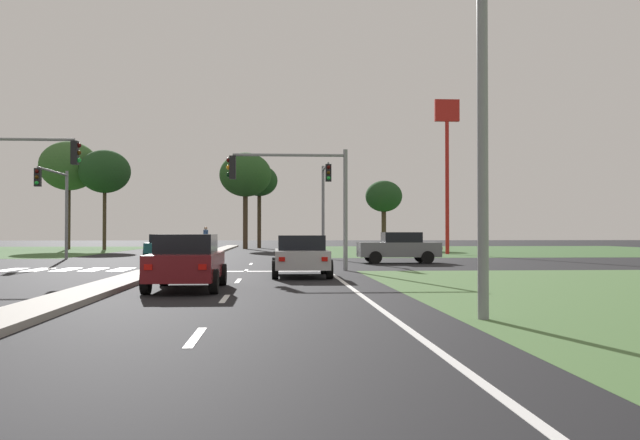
{
  "coord_description": "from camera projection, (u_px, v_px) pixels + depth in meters",
  "views": [
    {
      "loc": [
        4.69,
        -4.89,
        1.58
      ],
      "look_at": [
        7.0,
        30.26,
        2.21
      ],
      "focal_mm": 38.64,
      "sensor_mm": 36.0,
      "label": 1
    }
  ],
  "objects": [
    {
      "name": "ground_plane",
      "position": [
        181.0,
        264.0,
        34.47
      ],
      "size": [
        200.0,
        200.0,
        0.0
      ],
      "primitive_type": "plane",
      "color": "black"
    },
    {
      "name": "grass_verge_far_right",
      "position": [
        511.0,
        250.0,
        60.59
      ],
      "size": [
        35.0,
        35.0,
        0.01
      ],
      "primitive_type": "cube",
      "color": "#385B2D",
      "rests_on": "ground"
    },
    {
      "name": "median_island_near",
      "position": [
        67.0,
        299.0,
        15.52
      ],
      "size": [
        1.2,
        22.0,
        0.14
      ],
      "primitive_type": "cube",
      "color": "gray",
      "rests_on": "ground"
    },
    {
      "name": "median_island_far",
      "position": [
        221.0,
        250.0,
        59.41
      ],
      "size": [
        1.2,
        36.0,
        0.14
      ],
      "primitive_type": "cube",
      "color": "gray",
      "rests_on": "ground"
    },
    {
      "name": "lane_dash_near",
      "position": [
        196.0,
        337.0,
        10.33
      ],
      "size": [
        0.14,
        2.0,
        0.01
      ],
      "primitive_type": "cube",
      "color": "silver",
      "rests_on": "ground"
    },
    {
      "name": "lane_dash_second",
      "position": [
        225.0,
        299.0,
        16.31
      ],
      "size": [
        0.14,
        2.0,
        0.01
      ],
      "primitive_type": "cube",
      "color": "silver",
      "rests_on": "ground"
    },
    {
      "name": "lane_dash_third",
      "position": [
        238.0,
        281.0,
        22.3
      ],
      "size": [
        0.14,
        2.0,
        0.01
      ],
      "primitive_type": "cube",
      "color": "silver",
      "rests_on": "ground"
    },
    {
      "name": "lane_dash_fourth",
      "position": [
        246.0,
        271.0,
        28.28
      ],
      "size": [
        0.14,
        2.0,
        0.01
      ],
      "primitive_type": "cube",
      "color": "silver",
      "rests_on": "ground"
    },
    {
      "name": "lane_dash_fifth",
      "position": [
        251.0,
        264.0,
        34.27
      ],
      "size": [
        0.14,
        2.0,
        0.01
      ],
      "primitive_type": "cube",
      "color": "silver",
      "rests_on": "ground"
    },
    {
      "name": "edge_line_right",
      "position": [
        363.0,
        296.0,
        16.96
      ],
      "size": [
        0.14,
        24.0,
        0.01
      ],
      "primitive_type": "cube",
      "color": "silver",
      "rests_on": "ground"
    },
    {
      "name": "stop_bar_near",
      "position": [
        253.0,
        271.0,
        27.74
      ],
      "size": [
        6.4,
        0.5,
        0.01
      ],
      "primitive_type": "cube",
      "color": "silver",
      "rests_on": "ground"
    },
    {
      "name": "crosswalk_bar_near",
      "position": [
        10.0,
        270.0,
        28.86
      ],
      "size": [
        0.7,
        2.8,
        0.01
      ],
      "primitive_type": "cube",
      "color": "silver",
      "rests_on": "ground"
    },
    {
      "name": "crosswalk_bar_second",
      "position": [
        38.0,
        270.0,
        28.94
      ],
      "size": [
        0.7,
        2.8,
        0.01
      ],
      "primitive_type": "cube",
      "color": "silver",
      "rests_on": "ground"
    },
    {
      "name": "crosswalk_bar_third",
      "position": [
        66.0,
        270.0,
        29.01
      ],
      "size": [
        0.7,
        2.8,
        0.01
      ],
      "primitive_type": "cube",
      "color": "silver",
      "rests_on": "ground"
    },
    {
      "name": "crosswalk_bar_fourth",
      "position": [
        94.0,
        270.0,
        29.09
      ],
      "size": [
        0.7,
        2.8,
        0.01
      ],
      "primitive_type": "cube",
      "color": "silver",
      "rests_on": "ground"
    },
    {
      "name": "crosswalk_bar_fifth",
      "position": [
        122.0,
        269.0,
        29.17
      ],
      "size": [
        0.7,
        2.8,
        0.01
      ],
      "primitive_type": "cube",
      "color": "silver",
      "rests_on": "ground"
    },
    {
      "name": "crosswalk_bar_sixth",
      "position": [
        149.0,
        269.0,
        29.24
      ],
      "size": [
        0.7,
        2.8,
        0.01
      ],
      "primitive_type": "cube",
      "color": "silver",
      "rests_on": "ground"
    },
    {
      "name": "crosswalk_bar_seventh",
      "position": [
        176.0,
        269.0,
        29.32
      ],
      "size": [
        0.7,
        2.8,
        0.01
      ],
      "primitive_type": "cube",
      "color": "silver",
      "rests_on": "ground"
    },
    {
      "name": "crosswalk_bar_eighth",
      "position": [
        204.0,
        269.0,
        29.39
      ],
      "size": [
        0.7,
        2.8,
        0.01
      ],
      "primitive_type": "cube",
      "color": "silver",
      "rests_on": "ground"
    },
    {
      "name": "car_teal_near",
      "position": [
        164.0,
        246.0,
        42.77
      ],
      "size": [
        1.94,
        4.29,
        1.46
      ],
      "rotation": [
        0.0,
        0.0,
        3.14
      ],
      "color": "#19565B",
      "rests_on": "ground"
    },
    {
      "name": "car_maroon_second",
      "position": [
        187.0,
        261.0,
        18.97
      ],
      "size": [
        1.94,
        4.55,
        1.53
      ],
      "color": "maroon",
      "rests_on": "ground"
    },
    {
      "name": "car_grey_third",
      "position": [
        399.0,
        247.0,
        35.41
      ],
      "size": [
        4.18,
        2.01,
        1.58
      ],
      "rotation": [
        0.0,
        0.0,
        1.57
      ],
      "color": "slate",
      "rests_on": "ground"
    },
    {
      "name": "car_silver_fourth",
      "position": [
        301.0,
        255.0,
        24.58
      ],
      "size": [
        2.06,
        4.27,
        1.47
      ],
      "color": "#B7B7BC",
      "rests_on": "ground"
    },
    {
      "name": "traffic_signal_near_left",
      "position": [
        9.0,
        176.0,
        27.56
      ],
      "size": [
        4.57,
        0.32,
        5.57
      ],
      "color": "gray",
      "rests_on": "ground"
    },
    {
      "name": "traffic_signal_far_right",
      "position": [
        325.0,
        193.0,
        40.02
      ],
      "size": [
        0.32,
        4.47,
        5.6
      ],
      "color": "gray",
      "rests_on": "ground"
    },
    {
      "name": "traffic_signal_near_right",
      "position": [
        299.0,
        186.0,
        28.32
      ],
      "size": [
        4.99,
        0.32,
        5.01
      ],
      "color": "gray",
      "rests_on": "ground"
    },
    {
      "name": "traffic_signal_far_left",
      "position": [
        56.0,
        196.0,
        38.6
      ],
      "size": [
        0.32,
        5.33,
        5.21
      ],
      "color": "gray",
      "rests_on": "ground"
    },
    {
      "name": "street_lamp_near",
      "position": [
        477.0,
        28.0,
        12.73
      ],
      "size": [
        0.84,
        1.98,
        9.67
      ],
      "color": "gray",
      "rests_on": "ground"
    },
    {
      "name": "pedestrian_at_median",
      "position": [
        206.0,
        237.0,
        48.0
      ],
      "size": [
        0.34,
        0.34,
        1.84
      ],
      "rotation": [
        0.0,
        0.0,
        3.05
      ],
      "color": "#4C4C4C",
      "rests_on": "median_island_far"
    },
    {
      "name": "fastfood_pole_sign",
      "position": [
        447.0,
        141.0,
        50.04
      ],
      "size": [
        1.8,
        0.4,
        11.25
      ],
      "color": "red",
      "rests_on": "ground"
    },
    {
      "name": "treeline_second",
      "position": [
        69.0,
        166.0,
        64.09
      ],
      "size": [
        5.38,
        5.38,
        10.07
      ],
      "color": "#423323",
      "rests_on": "ground"
    },
    {
      "name": "treeline_third",
      "position": [
        105.0,
        172.0,
        62.87
      ],
      "size": [
        4.64,
        4.64,
        9.12
      ],
      "color": "#423323",
      "rests_on": "ground"
    },
    {
      "name": "treeline_fourth",
      "position": [
        245.0,
        175.0,
        65.49
      ],
      "size": [
        4.95,
        4.95,
        9.18
      ],
      "color": "#423323",
      "rests_on": "ground"
    },
    {
      "name": "treeline_fifth",
      "position": [
        259.0,
        181.0,
        69.09
      ],
      "size": [
        3.67,
        3.67,
        8.34
      ],
      "color": "#423323",
      "rests_on": "ground"
    },
    {
      "name": "treeline_sixth",
      "position": [
        384.0,
        197.0,
        65.08
      ],
      "size": [
        3.48,
        3.48,
        6.48
      ],
      "color": "#423323",
      "rests_on": "ground"
    }
  ]
}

